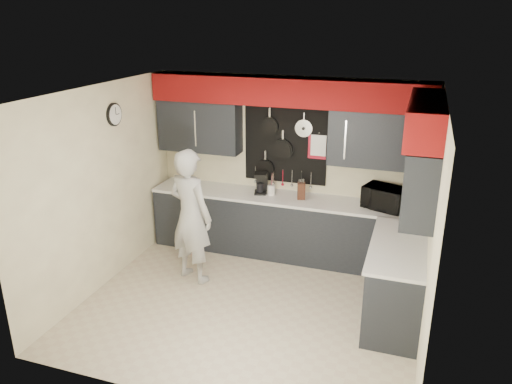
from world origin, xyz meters
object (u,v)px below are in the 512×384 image
(microwave, at_px, (385,198))
(utensil_crock, at_px, (271,190))
(knife_block, at_px, (301,191))
(person, at_px, (191,216))
(coffee_maker, at_px, (261,182))

(microwave, xyz_separation_m, utensil_crock, (-1.60, 0.04, -0.08))
(knife_block, bearing_deg, person, -155.01)
(utensil_crock, xyz_separation_m, coffee_maker, (-0.16, 0.02, 0.09))
(coffee_maker, distance_m, person, 1.28)
(coffee_maker, bearing_deg, person, -134.18)
(knife_block, xyz_separation_m, utensil_crock, (-0.45, 0.04, -0.05))
(utensil_crock, bearing_deg, coffee_maker, 173.34)
(microwave, distance_m, person, 2.60)
(microwave, height_order, utensil_crock, microwave)
(utensil_crock, height_order, person, person)
(microwave, bearing_deg, person, -136.76)
(person, bearing_deg, coffee_maker, -100.17)
(coffee_maker, height_order, person, person)
(microwave, distance_m, utensil_crock, 1.61)
(coffee_maker, bearing_deg, utensil_crock, -22.37)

